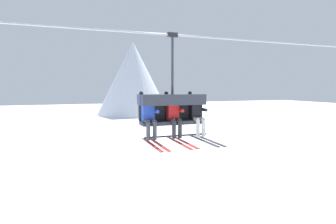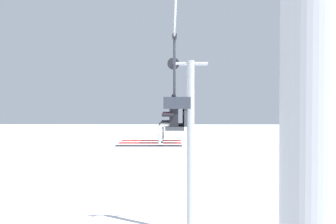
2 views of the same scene
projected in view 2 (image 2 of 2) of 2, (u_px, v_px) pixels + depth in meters
name	position (u px, v px, depth m)	size (l,w,h in m)	color
lift_tower_near	(190.00, 142.00, 19.62)	(0.36, 1.88, 8.24)	#9EA3A8
lift_cable	(175.00, 35.00, 11.08)	(18.91, 0.05, 0.05)	#9EA3A8
chairlift_chair	(177.00, 107.00, 11.36)	(1.86, 0.74, 2.85)	#33383D
skier_blue	(169.00, 117.00, 12.09)	(0.48, 1.70, 1.34)	#2847B7
skier_red	(169.00, 118.00, 11.37)	(0.48, 1.70, 1.34)	red
skier_black	(169.00, 119.00, 10.65)	(0.48, 1.70, 1.34)	black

